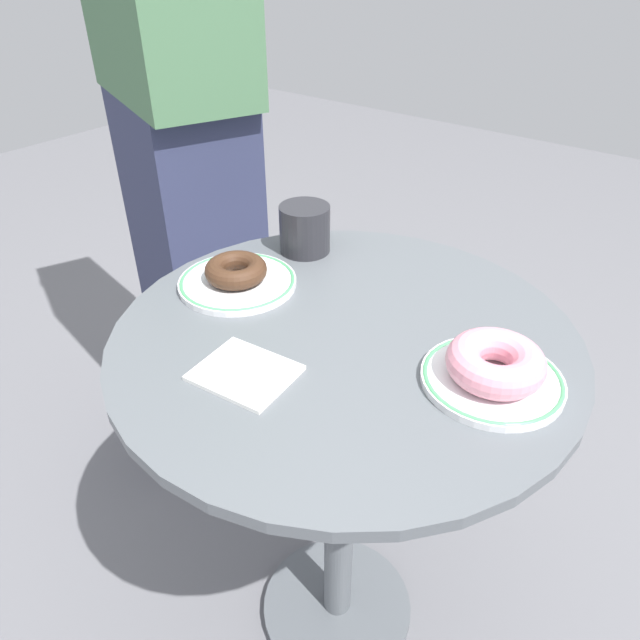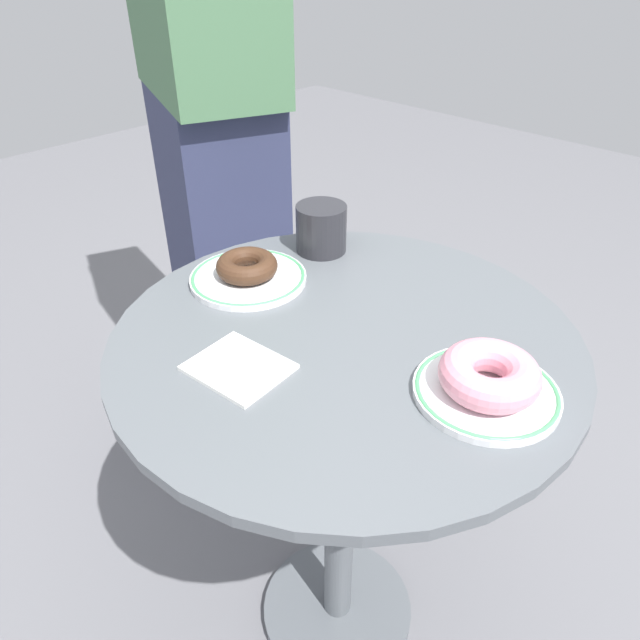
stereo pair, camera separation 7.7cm
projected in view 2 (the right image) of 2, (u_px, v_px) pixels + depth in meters
ground_plane at (337, 614)px, 1.27m from camera, size 7.00×7.00×0.02m
cafe_table at (342, 433)px, 0.97m from camera, size 0.68×0.68×0.73m
plate_left at (249, 277)px, 0.98m from camera, size 0.19×0.19×0.01m
plate_right at (486, 391)px, 0.74m from camera, size 0.18×0.18×0.01m
donut_chocolate at (245, 267)px, 0.96m from camera, size 0.13×0.13×0.03m
donut_pink_frosted at (489, 374)px, 0.72m from camera, size 0.18×0.18×0.04m
paper_napkin at (239, 367)px, 0.78m from camera, size 0.13×0.12×0.01m
coffee_mug at (321, 227)px, 1.05m from camera, size 0.10×0.11×0.09m
person_figure at (212, 121)px, 1.27m from camera, size 0.47×0.36×1.77m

